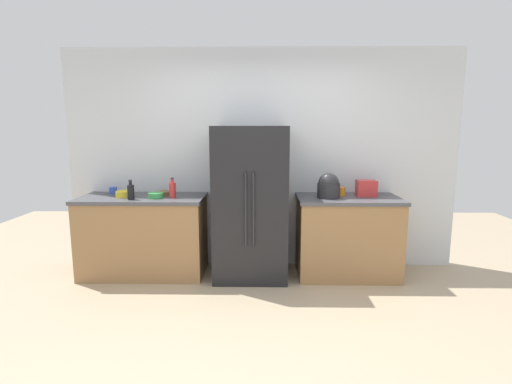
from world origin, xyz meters
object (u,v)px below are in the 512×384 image
bowl_c (156,195)px  bottle_a (172,190)px  cup_a (341,191)px  bowl_b (163,193)px  rice_cooker (329,187)px  refrigerator (251,203)px  bowl_a (125,194)px  bottle_b (131,192)px  toaster (366,188)px  cup_b (113,190)px

bowl_c → bottle_a: bearing=5.4°
cup_a → bowl_b: 2.08m
rice_cooker → bottle_a: (-1.75, -0.03, -0.03)m
rice_cooker → bowl_c: rice_cooker is taller
refrigerator → bowl_b: 1.04m
bowl_a → bottle_b: bearing=-52.4°
bowl_a → bowl_c: size_ratio=1.18×
refrigerator → toaster: (1.33, 0.12, 0.15)m
bottle_a → bowl_b: bearing=129.0°
bottle_a → bowl_a: bearing=174.4°
bottle_b → bowl_c: (0.25, 0.09, -0.06)m
bowl_c → bottle_b: bearing=-159.1°
cup_b → bowl_a: 0.30m
toaster → bottle_b: 2.65m
bottle_a → rice_cooker: bearing=1.0°
rice_cooker → bottle_b: size_ratio=1.28×
cup_b → bowl_c: size_ratio=0.54×
bowl_b → bowl_c: size_ratio=1.09×
bottle_b → bowl_c: 0.27m
bowl_b → bowl_c: (-0.03, -0.21, 0.01)m
bottle_b → bowl_c: bottle_b is taller
rice_cooker → toaster: bearing=14.9°
toaster → bowl_b: bearing=179.1°
refrigerator → bottle_b: bearing=-173.6°
rice_cooker → bottle_a: size_ratio=1.22×
toaster → rice_cooker: 0.47m
rice_cooker → bowl_b: bearing=175.3°
rice_cooker → bottle_a: 1.75m
bottle_a → bottle_b: bottle_a is taller
toaster → bottle_a: size_ratio=0.95×
refrigerator → cup_b: refrigerator is taller
rice_cooker → bowl_c: 1.94m
bottle_a → bowl_c: size_ratio=1.36×
bottle_b → bowl_b: 0.42m
bowl_a → bowl_c: bowl_a is taller
toaster → bowl_a: (-2.76, -0.10, -0.06)m
refrigerator → cup_a: bearing=8.1°
rice_cooker → refrigerator: bearing=179.8°
refrigerator → bottle_b: 1.32m
toaster → bottle_a: bearing=-176.0°
cup_b → bowl_c: cup_b is taller
bowl_a → bowl_b: size_ratio=1.08×
refrigerator → bottle_b: refrigerator is taller
cup_b → bowl_c: (0.59, -0.28, -0.01)m
cup_b → refrigerator: bearing=-7.9°
bowl_b → cup_a: bearing=-0.2°
cup_a → toaster: bearing=-6.3°
bowl_b → bowl_c: 0.21m
cup_b → bowl_a: (0.21, -0.21, -0.00)m
bowl_a → bowl_b: 0.43m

